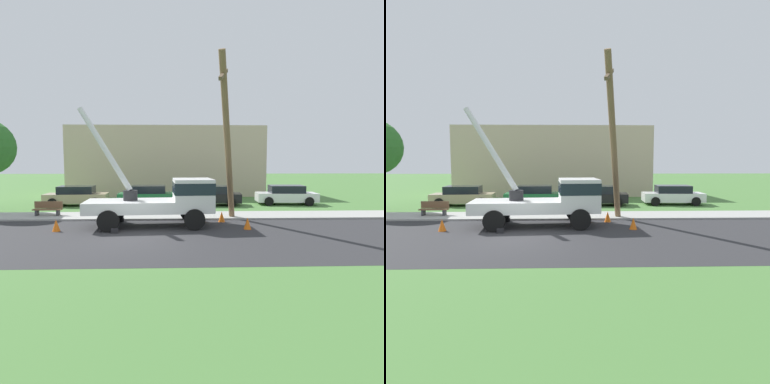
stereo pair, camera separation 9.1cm
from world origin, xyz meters
The scene contains 14 objects.
ground_plane centered at (0.00, 12.00, 0.00)m, with size 120.00×120.00×0.00m, color #477538.
road_asphalt centered at (0.00, 0.00, 0.00)m, with size 80.00×8.24×0.01m, color #2B2B2D.
sidewalk_strip centered at (0.00, 5.42, 0.05)m, with size 80.00×2.60×0.10m, color #9E9E99.
utility_truck centered at (1.32, 2.60, 1.41)m, with size 6.92×3.22×5.98m.
leaning_utility_pole centered at (4.36, 2.94, 4.22)m, with size 1.49×4.24×8.28m.
traffic_cone_ahead centered at (5.17, 1.58, 0.28)m, with size 0.36×0.36×0.56m, color orange.
traffic_cone_behind centered at (-3.74, 1.43, 0.28)m, with size 0.36×0.36×0.56m, color orange.
traffic_cone_curbside centered at (4.18, 3.56, 0.28)m, with size 0.36×0.36×0.56m, color orange.
parked_sedan_tan centered at (-5.53, 10.57, 0.71)m, with size 4.50×2.20×1.42m.
parked_sedan_green centered at (-0.34, 10.85, 0.71)m, with size 4.44×2.09×1.42m.
parked_sedan_black centered at (4.24, 10.45, 0.71)m, with size 4.53×2.24×1.42m.
parked_sedan_white centered at (9.91, 10.68, 0.71)m, with size 4.50×2.20×1.42m.
park_bench centered at (-5.66, 5.49, 0.46)m, with size 1.60×0.45×0.90m.
lowrise_building_backdrop centered at (0.78, 19.03, 3.20)m, with size 18.00×6.00×6.40m, color #C6B293.
Camera 1 is at (1.96, -14.09, 3.24)m, focal length 31.55 mm.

